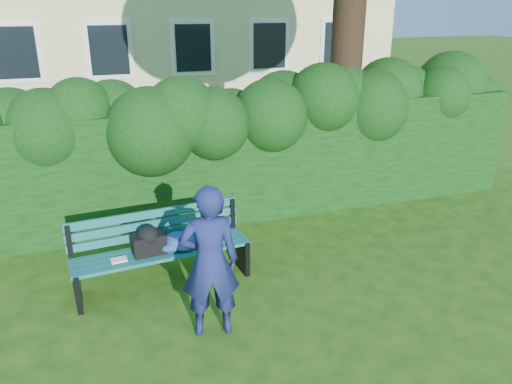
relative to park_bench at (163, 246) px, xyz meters
name	(u,v)px	position (x,y,z in m)	size (l,w,h in m)	color
ground	(271,279)	(1.27, -0.34, -0.50)	(80.00, 80.00, 0.00)	#1A4811
hedge	(224,161)	(1.27, 1.86, 0.40)	(10.00, 1.00, 1.80)	black
park_bench	(163,246)	(0.00, 0.00, 0.00)	(2.16, 0.76, 0.89)	#104C51
man_reading	(210,262)	(0.31, -1.14, 0.32)	(0.60, 0.39, 1.64)	navy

